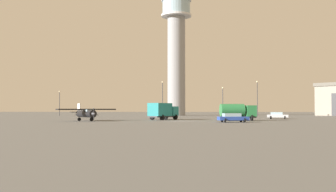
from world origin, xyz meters
The scene contains 11 objects.
ground_plane centered at (0.00, 0.00, 0.00)m, with size 400.00×400.00×0.00m, color #60605E.
control_tower centered at (-3.50, 55.92, 20.85)m, with size 9.34×9.34×39.96m.
airplane_black centered at (-15.91, -1.25, 1.39)m, with size 8.94×7.83×2.99m.
truck_box_teal centered at (-3.56, 6.30, 1.70)m, with size 5.50×6.77×3.09m.
truck_fuel_tanker_green centered at (9.69, 2.14, 1.63)m, with size 6.34×3.76×2.90m.
car_silver centered at (18.96, 14.70, 0.74)m, with size 4.47×3.01×1.37m.
car_blue centered at (8.10, -6.64, 0.74)m, with size 4.82×2.88×1.37m.
light_post_west centered at (9.68, 40.43, 4.75)m, with size 0.44×0.44×7.89m.
light_post_east centered at (-38.91, 51.89, 4.54)m, with size 0.44×0.44×7.49m.
light_post_north centered at (-6.51, 40.75, 5.60)m, with size 0.44×0.44×9.51m.
light_post_centre centered at (18.86, 40.69, 5.60)m, with size 0.44×0.44×9.50m.
Camera 1 is at (2.65, -67.73, 2.03)m, focal length 43.02 mm.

